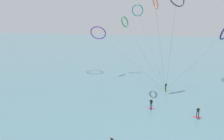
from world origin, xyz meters
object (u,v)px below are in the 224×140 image
object	(u,v)px
kite_violet	(98,33)
surfer_crimson	(198,113)
kite_emerald	(125,22)
kite_coral	(155,0)
surfer_magenta	(151,104)
surfer_lime	(166,87)
kite_teal	(138,10)

from	to	relation	value
kite_violet	surfer_crimson	bearing A→B (deg)	128.23
surfer_crimson	kite_emerald	xyz separation A→B (m)	(-18.43, 28.16, 13.74)
kite_violet	kite_coral	world-z (taller)	kite_coral
surfer_magenta	kite_violet	xyz separation A→B (m)	(-19.30, 26.34, 10.42)
surfer_magenta	surfer_crimson	size ratio (longest dim) A/B	1.00
kite_emerald	kite_coral	bearing A→B (deg)	-118.59
kite_coral	kite_emerald	bearing A→B (deg)	24.70
kite_coral	surfer_magenta	bearing A→B (deg)	168.98
surfer_lime	surfer_crimson	xyz separation A→B (m)	(5.31, -11.80, 0.00)
surfer_lime	kite_violet	distance (m)	28.65
kite_violet	kite_emerald	size ratio (longest dim) A/B	1.32
kite_teal	surfer_crimson	bearing A→B (deg)	-86.21
surfer_magenta	kite_teal	world-z (taller)	kite_teal
surfer_lime	kite_coral	size ratio (longest dim) A/B	0.08
kite_coral	kite_emerald	size ratio (longest dim) A/B	1.17
surfer_lime	kite_teal	size ratio (longest dim) A/B	0.07
surfer_lime	kite_coral	xyz separation A→B (m)	(-3.75, 5.78, 18.57)
surfer_magenta	kite_emerald	world-z (taller)	kite_emerald
surfer_lime	kite_coral	bearing A→B (deg)	43.40
surfer_crimson	kite_coral	bearing A→B (deg)	107.23
surfer_magenta	surfer_lime	size ratio (longest dim) A/B	1.00
surfer_crimson	kite_emerald	size ratio (longest dim) A/B	0.09
surfer_crimson	kite_teal	bearing A→B (deg)	104.90
surfer_magenta	surfer_lime	world-z (taller)	same
surfer_magenta	kite_violet	distance (m)	34.28
kite_violet	kite_emerald	bearing A→B (deg)	177.19
surfer_crimson	kite_coral	xyz separation A→B (m)	(-9.06, 17.58, 18.57)
surfer_magenta	kite_emerald	distance (m)	32.03
surfer_crimson	kite_violet	size ratio (longest dim) A/B	0.07
surfer_magenta	kite_coral	xyz separation A→B (m)	(-1.66, 16.18, 18.57)
surfer_magenta	surfer_lime	distance (m)	10.61
kite_violet	kite_emerald	distance (m)	8.92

